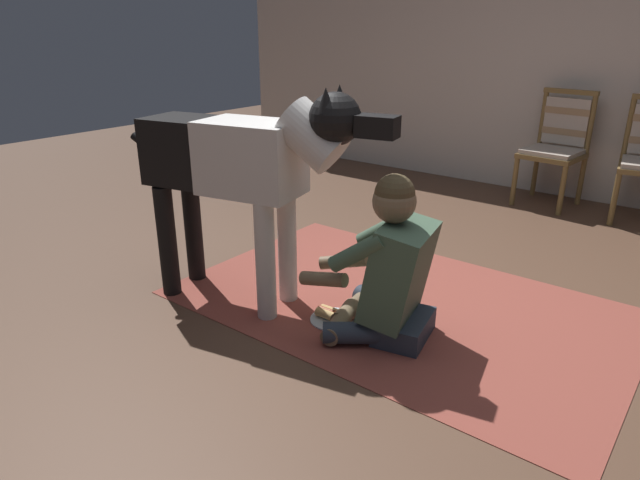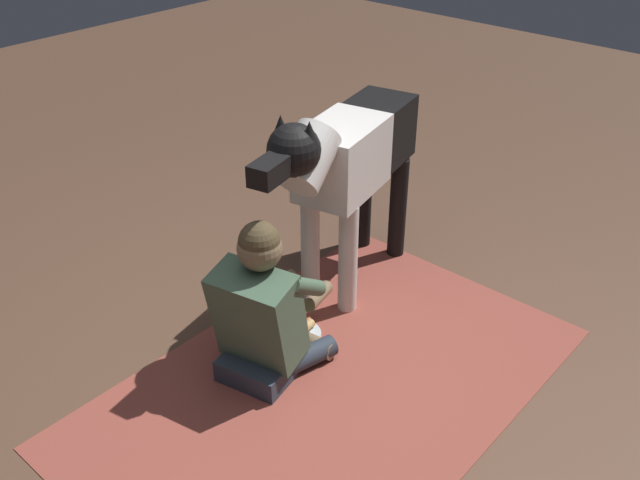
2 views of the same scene
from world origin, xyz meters
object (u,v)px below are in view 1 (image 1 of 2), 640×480
object	(u,v)px
person_sitting_on_floor	(389,272)
dining_chair_left_of_pair	(558,142)
hot_dog_on_plate	(334,316)
large_dog	(242,165)

from	to	relation	value
person_sitting_on_floor	dining_chair_left_of_pair	bearing A→B (deg)	90.81
person_sitting_on_floor	hot_dog_on_plate	bearing A→B (deg)	-168.18
person_sitting_on_floor	hot_dog_on_plate	world-z (taller)	person_sitting_on_floor
large_dog	hot_dog_on_plate	size ratio (longest dim) A/B	6.18
dining_chair_left_of_pair	large_dog	distance (m)	3.13
person_sitting_on_floor	large_dog	size ratio (longest dim) A/B	0.54
large_dog	hot_dog_on_plate	bearing A→B (deg)	11.82
dining_chair_left_of_pair	hot_dog_on_plate	size ratio (longest dim) A/B	3.84
dining_chair_left_of_pair	hot_dog_on_plate	distance (m)	2.97
hot_dog_on_plate	large_dog	bearing A→B (deg)	-168.18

